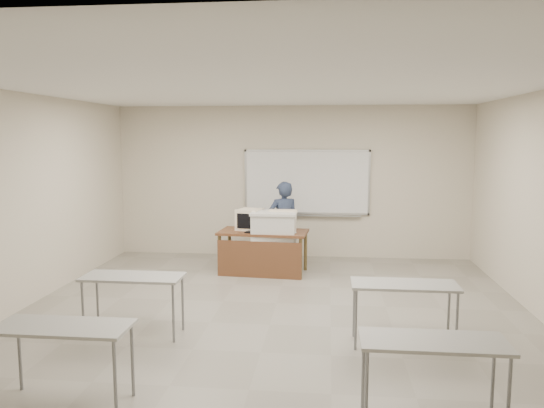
# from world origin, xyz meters

# --- Properties ---
(floor) EXTENTS (7.00, 8.00, 0.01)m
(floor) POSITION_xyz_m (0.00, 0.00, -0.01)
(floor) COLOR gray
(floor) RESTS_ON ground
(whiteboard) EXTENTS (2.48, 0.10, 1.31)m
(whiteboard) POSITION_xyz_m (0.30, 3.97, 1.48)
(whiteboard) COLOR white
(whiteboard) RESTS_ON floor
(student_desks) EXTENTS (4.40, 2.20, 0.73)m
(student_desks) POSITION_xyz_m (-0.00, -1.35, 0.67)
(student_desks) COLOR gray
(student_desks) RESTS_ON floor
(instructor_desk) EXTENTS (1.53, 0.77, 0.75)m
(instructor_desk) POSITION_xyz_m (-0.40, 2.49, 0.56)
(instructor_desk) COLOR brown
(instructor_desk) RESTS_ON floor
(podium) EXTENTS (0.78, 0.57, 1.10)m
(podium) POSITION_xyz_m (-0.20, 2.50, 0.55)
(podium) COLOR silver
(podium) RESTS_ON floor
(crt_monitor) EXTENTS (0.40, 0.45, 0.38)m
(crt_monitor) POSITION_xyz_m (-0.65, 2.73, 0.93)
(crt_monitor) COLOR beige
(crt_monitor) RESTS_ON instructor_desk
(laptop) EXTENTS (0.34, 0.31, 0.25)m
(laptop) POSITION_xyz_m (-0.50, 2.48, 0.81)
(laptop) COLOR black
(laptop) RESTS_ON instructor_desk
(mouse) EXTENTS (0.10, 0.08, 0.04)m
(mouse) POSITION_xyz_m (0.15, 2.40, 0.77)
(mouse) COLOR silver
(mouse) RESTS_ON instructor_desk
(keyboard) EXTENTS (0.50, 0.17, 0.03)m
(keyboard) POSITION_xyz_m (-0.05, 2.58, 1.12)
(keyboard) COLOR beige
(keyboard) RESTS_ON podium
(presenter) EXTENTS (0.68, 0.57, 1.58)m
(presenter) POSITION_xyz_m (-0.09, 3.13, 0.79)
(presenter) COLOR black
(presenter) RESTS_ON floor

